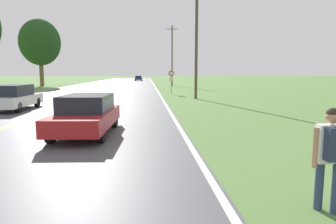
{
  "coord_description": "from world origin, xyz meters",
  "views": [
    {
      "loc": [
        5.72,
        -0.61,
        2.21
      ],
      "look_at": [
        6.41,
        9.03,
        0.93
      ],
      "focal_mm": 32.0,
      "sensor_mm": 36.0,
      "label": 1
    }
  ],
  "objects_px": {
    "car_white_sedan_approaching": "(13,97)",
    "hitchhiker_person": "(332,150)",
    "car_red_sedan_nearest": "(86,114)",
    "traffic_sign": "(171,76)",
    "tree_left_verge": "(40,42)",
    "car_dark_blue_sedan_mid_near": "(139,78)"
  },
  "relations": [
    {
      "from": "car_white_sedan_approaching",
      "to": "hitchhiker_person",
      "type": "bearing_deg",
      "value": -142.26
    },
    {
      "from": "hitchhiker_person",
      "to": "car_red_sedan_nearest",
      "type": "bearing_deg",
      "value": 38.15
    },
    {
      "from": "hitchhiker_person",
      "to": "car_red_sedan_nearest",
      "type": "xyz_separation_m",
      "value": [
        -5.02,
        6.49,
        -0.29
      ]
    },
    {
      "from": "traffic_sign",
      "to": "car_red_sedan_nearest",
      "type": "bearing_deg",
      "value": -103.23
    },
    {
      "from": "car_white_sedan_approaching",
      "to": "tree_left_verge",
      "type": "bearing_deg",
      "value": 15.98
    },
    {
      "from": "tree_left_verge",
      "to": "car_white_sedan_approaching",
      "type": "relative_size",
      "value": 2.36
    },
    {
      "from": "tree_left_verge",
      "to": "car_white_sedan_approaching",
      "type": "xyz_separation_m",
      "value": [
        9.45,
        -33.04,
        -6.35
      ]
    },
    {
      "from": "traffic_sign",
      "to": "car_red_sedan_nearest",
      "type": "height_order",
      "value": "traffic_sign"
    },
    {
      "from": "hitchhiker_person",
      "to": "car_white_sedan_approaching",
      "type": "bearing_deg",
      "value": 38.14
    },
    {
      "from": "hitchhiker_person",
      "to": "car_white_sedan_approaching",
      "type": "height_order",
      "value": "hitchhiker_person"
    },
    {
      "from": "traffic_sign",
      "to": "car_white_sedan_approaching",
      "type": "distance_m",
      "value": 16.29
    },
    {
      "from": "tree_left_verge",
      "to": "car_red_sedan_nearest",
      "type": "relative_size",
      "value": 2.45
    },
    {
      "from": "car_dark_blue_sedan_mid_near",
      "to": "traffic_sign",
      "type": "bearing_deg",
      "value": 6.55
    },
    {
      "from": "car_red_sedan_nearest",
      "to": "tree_left_verge",
      "type": "bearing_deg",
      "value": -156.74
    },
    {
      "from": "tree_left_verge",
      "to": "car_dark_blue_sedan_mid_near",
      "type": "relative_size",
      "value": 2.26
    },
    {
      "from": "car_red_sedan_nearest",
      "to": "car_white_sedan_approaching",
      "type": "relative_size",
      "value": 0.96
    },
    {
      "from": "traffic_sign",
      "to": "car_dark_blue_sedan_mid_near",
      "type": "distance_m",
      "value": 52.46
    },
    {
      "from": "car_red_sedan_nearest",
      "to": "car_white_sedan_approaching",
      "type": "bearing_deg",
      "value": -139.61
    },
    {
      "from": "hitchhiker_person",
      "to": "traffic_sign",
      "type": "height_order",
      "value": "traffic_sign"
    },
    {
      "from": "tree_left_verge",
      "to": "car_dark_blue_sedan_mid_near",
      "type": "height_order",
      "value": "tree_left_verge"
    },
    {
      "from": "traffic_sign",
      "to": "car_dark_blue_sedan_mid_near",
      "type": "height_order",
      "value": "traffic_sign"
    },
    {
      "from": "hitchhiker_person",
      "to": "car_dark_blue_sedan_mid_near",
      "type": "height_order",
      "value": "hitchhiker_person"
    }
  ]
}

